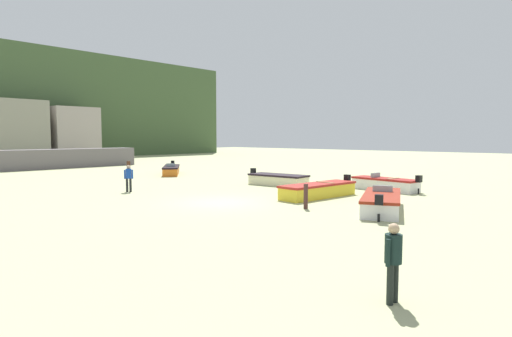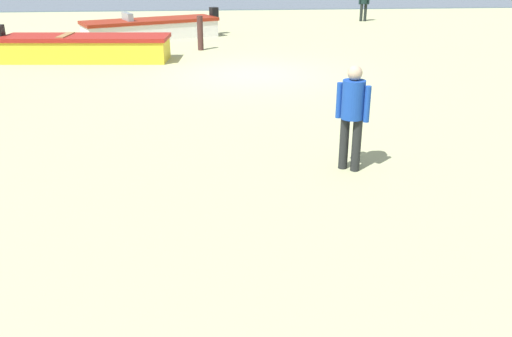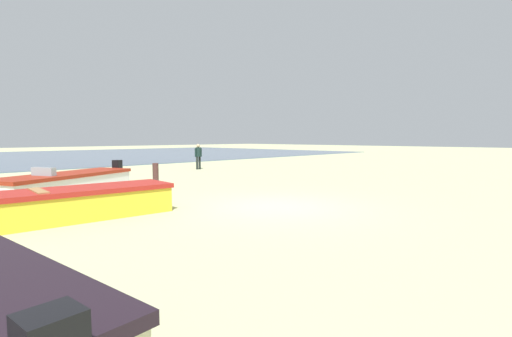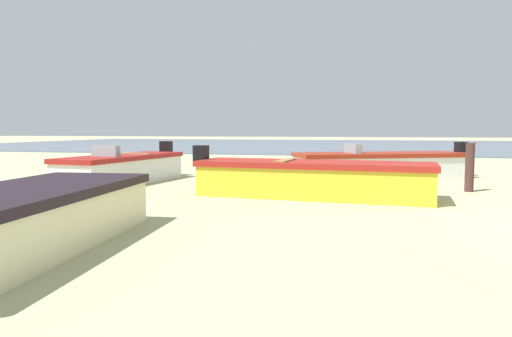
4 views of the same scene
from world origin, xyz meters
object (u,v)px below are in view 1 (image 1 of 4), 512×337
object	(u,v)px
boat_orange_2	(171,170)
mooring_post_mid_beach	(129,169)
boat_cream_4	(278,180)
boat_white_3	(382,202)
beach_walker_foreground	(393,256)
boat_yellow_1	(319,190)
beach_walker_distant	(129,176)
mooring_post_near_water	(306,196)
boat_white_5	(385,184)

from	to	relation	value
boat_orange_2	mooring_post_mid_beach	world-z (taller)	mooring_post_mid_beach
boat_cream_4	boat_white_3	bearing A→B (deg)	60.75
mooring_post_mid_beach	beach_walker_foreground	distance (m)	29.13
boat_cream_4	boat_yellow_1	bearing A→B (deg)	56.67
beach_walker_distant	boat_yellow_1	bearing A→B (deg)	156.67
boat_yellow_1	boat_white_3	xyz separation A→B (m)	(-1.60, -4.48, -0.01)
mooring_post_near_water	mooring_post_mid_beach	size ratio (longest dim) A/B	0.86
boat_cream_4	mooring_post_near_water	distance (m)	9.49
mooring_post_mid_beach	boat_orange_2	bearing A→B (deg)	0.22
mooring_post_mid_beach	beach_walker_distant	size ratio (longest dim) A/B	0.83
beach_walker_foreground	boat_orange_2	bearing A→B (deg)	-116.51
boat_cream_4	beach_walker_foreground	xyz separation A→B (m)	(-14.35, -14.82, 0.57)
boat_orange_2	beach_walker_foreground	xyz separation A→B (m)	(-14.58, -27.24, 0.57)
boat_yellow_1	boat_cream_4	distance (m)	6.05
boat_cream_4	beach_walker_distant	bearing A→B (deg)	-31.12
boat_white_5	mooring_post_mid_beach	world-z (taller)	mooring_post_mid_beach
boat_orange_2	mooring_post_near_water	xyz separation A→B (m)	(-6.66, -19.39, 0.19)
boat_yellow_1	mooring_post_mid_beach	bearing A→B (deg)	8.67
mooring_post_mid_beach	beach_walker_foreground	bearing A→B (deg)	-110.83
mooring_post_mid_beach	boat_white_5	bearing A→B (deg)	-71.64
boat_cream_4	boat_white_5	world-z (taller)	boat_white_5
mooring_post_mid_beach	boat_yellow_1	bearing A→B (deg)	-86.53
boat_cream_4	mooring_post_mid_beach	size ratio (longest dim) A/B	3.31
boat_white_3	boat_cream_4	bearing A→B (deg)	131.35
boat_yellow_1	boat_cream_4	world-z (taller)	boat_yellow_1
boat_orange_2	boat_yellow_1	bearing A→B (deg)	118.96
boat_yellow_1	mooring_post_near_water	world-z (taller)	mooring_post_near_water
boat_orange_2	beach_walker_distant	bearing A→B (deg)	80.79
mooring_post_near_water	boat_yellow_1	bearing A→B (deg)	25.56
boat_cream_4	beach_walker_distant	world-z (taller)	beach_walker_distant
mooring_post_near_water	beach_walker_distant	bearing A→B (deg)	101.55
boat_orange_2	beach_walker_distant	size ratio (longest dim) A/B	2.99
boat_yellow_1	boat_white_3	bearing A→B (deg)	165.59
mooring_post_mid_beach	boat_white_3	bearing A→B (deg)	-91.35
mooring_post_near_water	beach_walker_foreground	world-z (taller)	beach_walker_foreground
beach_walker_foreground	mooring_post_near_water	bearing A→B (deg)	-133.62
boat_cream_4	beach_walker_foreground	bearing A→B (deg)	41.47
boat_white_5	beach_walker_foreground	distance (m)	18.58
boat_yellow_1	boat_white_5	distance (m)	5.43
boat_yellow_1	mooring_post_mid_beach	size ratio (longest dim) A/B	4.01
mooring_post_mid_beach	beach_walker_foreground	size ratio (longest dim) A/B	0.83
boat_white_5	mooring_post_near_water	bearing A→B (deg)	-170.78
boat_white_5	beach_walker_distant	size ratio (longest dim) A/B	2.77
boat_yellow_1	mooring_post_near_water	bearing A→B (deg)	120.76
boat_yellow_1	boat_white_3	world-z (taller)	boat_yellow_1
boat_cream_4	boat_white_5	distance (m)	7.07
boat_orange_2	mooring_post_near_water	bearing A→B (deg)	110.09
boat_orange_2	boat_cream_4	distance (m)	12.42
mooring_post_near_water	mooring_post_mid_beach	bearing A→B (deg)	82.83
mooring_post_near_water	beach_walker_distant	distance (m)	11.61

